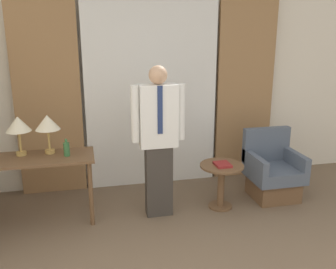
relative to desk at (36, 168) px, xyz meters
name	(u,v)px	position (x,y,z in m)	size (l,w,h in m)	color
wall_back	(150,87)	(1.47, 0.97, 0.69)	(10.00, 0.06, 2.70)	silver
curtain_sheer_center	(152,93)	(1.47, 0.84, 0.63)	(1.79, 0.06, 2.58)	white
curtain_drape_left	(48,97)	(0.12, 0.84, 0.63)	(0.83, 0.06, 2.58)	#997047
curtain_drape_right	(245,90)	(2.82, 0.84, 0.63)	(0.83, 0.06, 2.58)	#997047
desk	(36,168)	(0.00, 0.00, 0.00)	(1.27, 0.54, 0.78)	brown
table_lamp_left	(18,125)	(-0.15, 0.11, 0.46)	(0.27, 0.27, 0.44)	tan
table_lamp_right	(47,124)	(0.15, 0.11, 0.46)	(0.27, 0.27, 0.44)	tan
bottle_near_edge	(67,149)	(0.34, -0.03, 0.20)	(0.07, 0.07, 0.19)	#336638
person	(158,137)	(1.36, -0.13, 0.30)	(0.61, 0.21, 1.76)	#38332D
armchair	(272,173)	(2.90, 0.02, -0.34)	(0.64, 0.62, 0.88)	brown
side_table	(221,179)	(2.13, -0.12, -0.28)	(0.53, 0.53, 0.56)	brown
book	(222,164)	(2.13, -0.15, -0.09)	(0.18, 0.21, 0.03)	maroon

